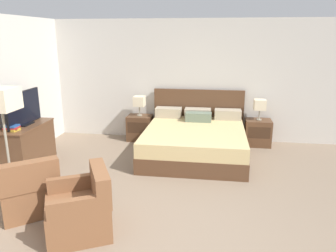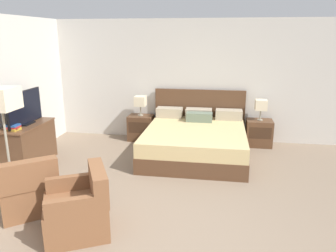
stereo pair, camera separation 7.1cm
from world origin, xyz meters
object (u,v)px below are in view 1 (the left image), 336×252
nightstand_right (258,133)px  book_red_cover (12,130)px  table_lamp_left (139,101)px  book_blue_cover (12,128)px  book_small_top (12,126)px  armchair_by_window (29,191)px  armchair_companion (81,210)px  tv (24,109)px  nightstand_left (140,128)px  dresser (27,145)px  table_lamp_right (260,105)px  bed (195,140)px  floor_lamp (1,104)px

nightstand_right → book_red_cover: (-4.09, -2.03, 0.47)m
nightstand_right → table_lamp_left: 2.55m
book_blue_cover → book_small_top: size_ratio=1.16×
book_red_cover → armchair_by_window: size_ratio=0.22×
nightstand_right → armchair_companion: armchair_companion is taller
tv → table_lamp_left: bearing=46.1°
armchair_companion → nightstand_left: bearing=92.3°
dresser → armchair_companion: armchair_companion is taller
table_lamp_right → book_blue_cover: table_lamp_right is taller
bed → armchair_by_window: bed is taller
table_lamp_left → book_red_cover: bearing=-128.3°
table_lamp_left → nightstand_right: bearing=-0.0°
book_small_top → armchair_by_window: 1.53m
dresser → tv: 0.63m
dresser → floor_lamp: floor_lamp is taller
table_lamp_left → floor_lamp: 3.06m
bed → book_red_cover: bearing=-155.8°
table_lamp_left → tv: tv is taller
table_lamp_left → armchair_companion: table_lamp_left is taller
book_blue_cover → nightstand_right: bearing=26.4°
nightstand_right → book_red_cover: bearing=-153.6°
dresser → tv: bearing=85.3°
nightstand_left → book_small_top: (-1.61, -2.03, 0.53)m
book_blue_cover → table_lamp_right: bearing=26.4°
bed → floor_lamp: size_ratio=1.36×
table_lamp_right → dresser: size_ratio=0.38×
bed → book_small_top: size_ratio=11.21×
bed → nightstand_right: (1.24, 0.75, -0.03)m
table_lamp_right → bed: bearing=-148.7°
nightstand_right → book_small_top: (-4.09, -2.03, 0.53)m
nightstand_right → tv: (-4.09, -1.66, 0.73)m
tv → book_blue_cover: size_ratio=4.40×
table_lamp_left → book_small_top: table_lamp_left is taller
bed → book_red_cover: (-2.85, -1.28, 0.45)m
book_red_cover → nightstand_left: bearing=51.6°
book_blue_cover → armchair_by_window: size_ratio=0.22×
book_blue_cover → armchair_by_window: book_blue_cover is taller
book_blue_cover → dresser: bearing=88.9°
tv → book_small_top: bearing=-90.8°
bed → nightstand_right: 1.45m
table_lamp_right → floor_lamp: (-3.69, -2.77, 0.47)m
tv → armchair_by_window: tv is taller
nightstand_left → nightstand_right: bearing=0.0°
nightstand_left → dresser: bearing=-133.4°
floor_lamp → nightstand_right: bearing=36.9°
nightstand_left → table_lamp_left: size_ratio=1.28×
floor_lamp → book_small_top: bearing=118.5°
nightstand_right → armchair_companion: (-2.34, -3.50, 0.02)m
armchair_by_window → armchair_companion: size_ratio=1.04×
bed → dresser: bed is taller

